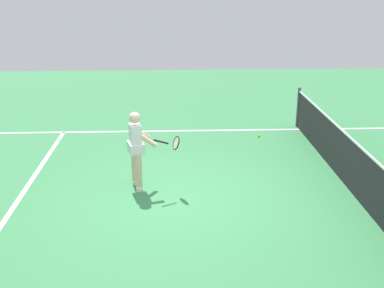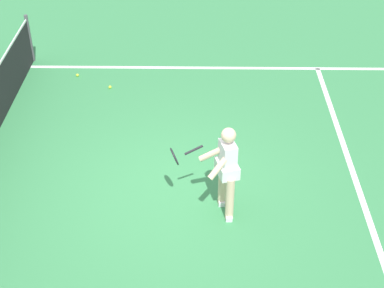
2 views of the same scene
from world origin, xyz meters
name	(u,v)px [view 1 (image 1 of 2)]	position (x,y,z in m)	size (l,w,h in m)	color
ground_plane	(178,197)	(0.00, 0.00, 0.00)	(25.89, 25.89, 0.00)	#38844C
service_line_marking	(18,200)	(0.00, -3.03, 0.00)	(8.29, 0.10, 0.01)	white
sideline_left_marking	(176,131)	(-4.15, 0.00, 0.00)	(0.10, 17.91, 0.01)	white
court_net	(356,170)	(0.00, 3.39, 0.52)	(8.97, 0.08, 1.10)	#4C4C51
tennis_player	(137,147)	(-0.53, -0.79, 0.85)	(0.65, 1.08, 1.55)	beige
tennis_ball_near	(259,136)	(-3.55, 2.16, 0.03)	(0.07, 0.07, 0.07)	#D1E533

